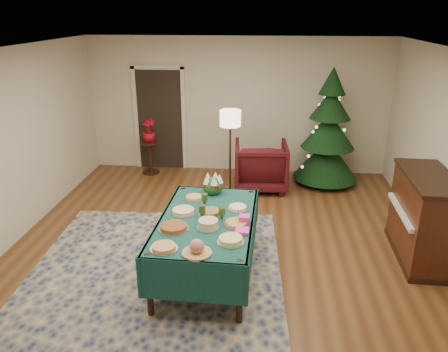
# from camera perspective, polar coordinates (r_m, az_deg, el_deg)

# --- Properties ---
(room_shell) EXTENTS (7.00, 7.00, 7.00)m
(room_shell) POSITION_cam_1_polar(r_m,az_deg,el_deg) (5.51, -0.57, 1.64)
(room_shell) COLOR #593319
(room_shell) RESTS_ON ground
(doorway) EXTENTS (1.08, 0.04, 2.16)m
(doorway) POSITION_cam_1_polar(r_m,az_deg,el_deg) (9.15, -8.38, 7.65)
(doorway) COLOR black
(doorway) RESTS_ON ground
(rug) EXTENTS (3.41, 4.36, 0.02)m
(rug) POSITION_cam_1_polar(r_m,az_deg,el_deg) (5.51, -9.66, -14.40)
(rug) COLOR navy
(rug) RESTS_ON ground
(buffet_table) EXTENTS (1.23, 2.03, 0.78)m
(buffet_table) POSITION_cam_1_polar(r_m,az_deg,el_deg) (5.43, -2.25, -7.02)
(buffet_table) COLOR black
(buffet_table) RESTS_ON ground
(platter_0) EXTENTS (0.30, 0.30, 0.05)m
(platter_0) POSITION_cam_1_polar(r_m,az_deg,el_deg) (4.75, -7.87, -9.22)
(platter_0) COLOR silver
(platter_0) RESTS_ON buffet_table
(platter_1) EXTENTS (0.32, 0.32, 0.17)m
(platter_1) POSITION_cam_1_polar(r_m,az_deg,el_deg) (4.61, -3.57, -9.38)
(platter_1) COLOR silver
(platter_1) RESTS_ON buffet_table
(platter_2) EXTENTS (0.30, 0.30, 0.06)m
(platter_2) POSITION_cam_1_polar(r_m,az_deg,el_deg) (4.83, 0.87, -8.37)
(platter_2) COLOR silver
(platter_2) RESTS_ON buffet_table
(platter_3) EXTENTS (0.36, 0.36, 0.05)m
(platter_3) POSITION_cam_1_polar(r_m,az_deg,el_deg) (5.13, -6.59, -6.67)
(platter_3) COLOR silver
(platter_3) RESTS_ON buffet_table
(platter_4) EXTENTS (0.27, 0.27, 0.11)m
(platter_4) POSITION_cam_1_polar(r_m,az_deg,el_deg) (5.12, -2.09, -6.31)
(platter_4) COLOR silver
(platter_4) RESTS_ON buffet_table
(platter_5) EXTENTS (0.30, 0.30, 0.04)m
(platter_5) POSITION_cam_1_polar(r_m,az_deg,el_deg) (5.20, 1.61, -6.20)
(platter_5) COLOR silver
(platter_5) RESTS_ON buffet_table
(platter_6) EXTENTS (0.32, 0.32, 0.05)m
(platter_6) POSITION_cam_1_polar(r_m,az_deg,el_deg) (5.51, -5.33, -4.60)
(platter_6) COLOR silver
(platter_6) RESTS_ON buffet_table
(platter_7) EXTENTS (0.29, 0.29, 0.07)m
(platter_7) POSITION_cam_1_polar(r_m,az_deg,el_deg) (5.42, -1.86, -4.86)
(platter_7) COLOR silver
(platter_7) RESTS_ON buffet_table
(platter_8) EXTENTS (0.26, 0.26, 0.04)m
(platter_8) POSITION_cam_1_polar(r_m,az_deg,el_deg) (5.59, 1.81, -4.17)
(platter_8) COLOR silver
(platter_8) RESTS_ON buffet_table
(platter_9) EXTENTS (0.26, 0.26, 0.04)m
(platter_9) POSITION_cam_1_polar(r_m,az_deg,el_deg) (5.89, -3.94, -2.84)
(platter_9) COLOR silver
(platter_9) RESTS_ON buffet_table
(goblet_0) EXTENTS (0.08, 0.08, 0.18)m
(goblet_0) POSITION_cam_1_polar(r_m,az_deg,el_deg) (5.63, -2.57, -3.15)
(goblet_0) COLOR #2D471E
(goblet_0) RESTS_ON buffet_table
(goblet_1) EXTENTS (0.08, 0.08, 0.18)m
(goblet_1) POSITION_cam_1_polar(r_m,az_deg,el_deg) (5.25, -0.27, -4.97)
(goblet_1) COLOR #2D471E
(goblet_1) RESTS_ON buffet_table
(goblet_2) EXTENTS (0.08, 0.08, 0.18)m
(goblet_2) POSITION_cam_1_polar(r_m,az_deg,el_deg) (5.32, -2.87, -4.64)
(goblet_2) COLOR #2D471E
(goblet_2) RESTS_ON buffet_table
(napkin_stack) EXTENTS (0.16, 0.16, 0.04)m
(napkin_stack) POSITION_cam_1_polar(r_m,az_deg,el_deg) (5.03, 2.38, -7.22)
(napkin_stack) COLOR #F544A2
(napkin_stack) RESTS_ON buffet_table
(gift_box) EXTENTS (0.13, 0.13, 0.10)m
(gift_box) POSITION_cam_1_polar(r_m,az_deg,el_deg) (5.22, 2.67, -5.70)
(gift_box) COLOR #DE3DAD
(gift_box) RESTS_ON buffet_table
(centerpiece) EXTENTS (0.28, 0.28, 0.32)m
(centerpiece) POSITION_cam_1_polar(r_m,az_deg,el_deg) (6.01, -1.47, -1.09)
(centerpiece) COLOR #1E4C1E
(centerpiece) RESTS_ON buffet_table
(armchair) EXTENTS (1.00, 0.95, 0.98)m
(armchair) POSITION_cam_1_polar(r_m,az_deg,el_deg) (8.13, 4.83, 1.65)
(armchair) COLOR #410D13
(armchair) RESTS_ON ground
(floor_lamp) EXTENTS (0.37, 0.37, 1.53)m
(floor_lamp) POSITION_cam_1_polar(r_m,az_deg,el_deg) (7.69, 0.82, 6.89)
(floor_lamp) COLOR #A57F3F
(floor_lamp) RESTS_ON ground
(side_table) EXTENTS (0.38, 0.38, 0.67)m
(side_table) POSITION_cam_1_polar(r_m,az_deg,el_deg) (9.04, -9.59, 2.34)
(side_table) COLOR black
(side_table) RESTS_ON ground
(potted_plant) EXTENTS (0.26, 0.47, 0.26)m
(potted_plant) POSITION_cam_1_polar(r_m,az_deg,el_deg) (8.90, -9.77, 5.24)
(potted_plant) COLOR #A60B1C
(potted_plant) RESTS_ON side_table
(christmas_tree) EXTENTS (1.54, 1.54, 2.22)m
(christmas_tree) POSITION_cam_1_polar(r_m,az_deg,el_deg) (8.44, 13.48, 5.48)
(christmas_tree) COLOR black
(christmas_tree) RESTS_ON ground
(piano) EXTENTS (0.69, 1.39, 1.19)m
(piano) POSITION_cam_1_polar(r_m,az_deg,el_deg) (6.38, 24.65, -5.07)
(piano) COLOR black
(piano) RESTS_ON ground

